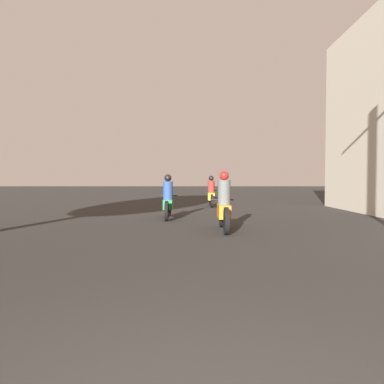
# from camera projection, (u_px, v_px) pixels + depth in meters

# --- Properties ---
(motorcycle_orange) EXTENTS (0.60, 2.08, 1.54)m
(motorcycle_orange) POSITION_uv_depth(u_px,v_px,m) (222.00, 207.00, 9.62)
(motorcycle_orange) COLOR black
(motorcycle_orange) RESTS_ON ground_plane
(motorcycle_green) EXTENTS (0.60, 2.13, 1.48)m
(motorcycle_green) POSITION_uv_depth(u_px,v_px,m) (166.00, 201.00, 12.50)
(motorcycle_green) COLOR black
(motorcycle_green) RESTS_ON ground_plane
(motorcycle_yellow) EXTENTS (0.60, 1.93, 1.47)m
(motorcycle_yellow) POSITION_uv_depth(u_px,v_px,m) (209.00, 194.00, 17.84)
(motorcycle_yellow) COLOR black
(motorcycle_yellow) RESTS_ON ground_plane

